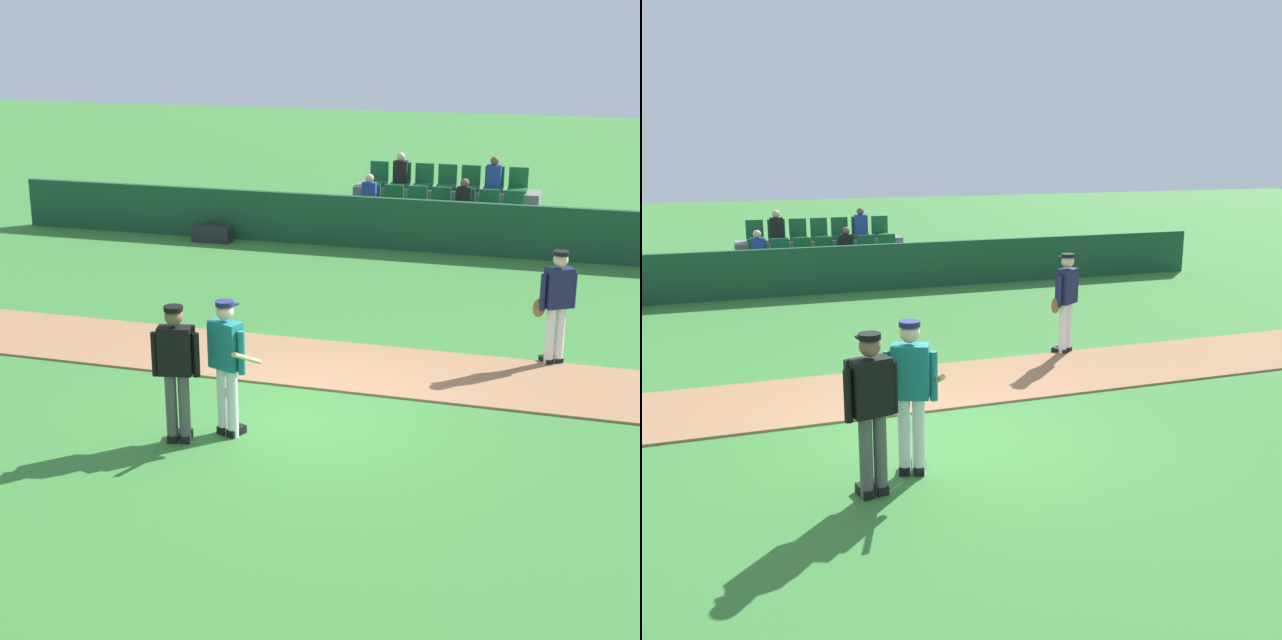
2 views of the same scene
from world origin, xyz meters
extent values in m
plane|color=#387A33|center=(0.00, 0.00, 0.00)|extent=(80.00, 80.00, 0.00)
cube|color=#9E704C|center=(0.00, 1.97, 0.01)|extent=(28.00, 2.02, 0.03)
cube|color=#19472D|center=(0.00, 9.52, 0.58)|extent=(20.00, 0.16, 1.15)
cube|color=slate|center=(0.00, 10.97, 0.15)|extent=(4.45, 2.10, 0.30)
cube|color=slate|center=(0.00, 10.54, 0.50)|extent=(4.35, 0.85, 0.40)
cube|color=#196033|center=(-1.65, 10.44, 0.75)|extent=(0.44, 0.40, 0.08)
cube|color=#196033|center=(-1.65, 10.66, 1.00)|extent=(0.44, 0.08, 0.50)
cube|color=#263F99|center=(-1.65, 10.49, 1.05)|extent=(0.32, 0.22, 0.52)
sphere|color=beige|center=(-1.65, 10.49, 1.40)|extent=(0.20, 0.20, 0.20)
cube|color=#196033|center=(-1.10, 10.44, 0.75)|extent=(0.44, 0.40, 0.08)
cube|color=#196033|center=(-1.10, 10.66, 1.00)|extent=(0.44, 0.08, 0.50)
cube|color=#196033|center=(-0.55, 10.44, 0.75)|extent=(0.44, 0.40, 0.08)
cube|color=#196033|center=(-0.55, 10.66, 1.00)|extent=(0.44, 0.08, 0.50)
cube|color=#196033|center=(0.00, 10.44, 0.75)|extent=(0.44, 0.40, 0.08)
cube|color=#196033|center=(0.00, 10.66, 1.00)|extent=(0.44, 0.08, 0.50)
cube|color=#196033|center=(0.55, 10.44, 0.75)|extent=(0.44, 0.40, 0.08)
cube|color=#196033|center=(0.55, 10.66, 1.00)|extent=(0.44, 0.08, 0.50)
cube|color=black|center=(0.55, 10.49, 1.05)|extent=(0.32, 0.22, 0.52)
sphere|color=brown|center=(0.55, 10.49, 1.40)|extent=(0.20, 0.20, 0.20)
cube|color=#196033|center=(1.10, 10.44, 0.75)|extent=(0.44, 0.40, 0.08)
cube|color=#196033|center=(1.10, 10.66, 1.00)|extent=(0.44, 0.08, 0.50)
cube|color=#196033|center=(1.65, 10.44, 0.75)|extent=(0.44, 0.40, 0.08)
cube|color=#196033|center=(1.65, 10.66, 1.00)|extent=(0.44, 0.08, 0.50)
cube|color=slate|center=(0.00, 11.39, 0.90)|extent=(4.35, 0.85, 0.40)
cube|color=#196033|center=(-1.65, 11.29, 1.15)|extent=(0.44, 0.40, 0.08)
cube|color=#196033|center=(-1.65, 11.51, 1.40)|extent=(0.44, 0.08, 0.50)
cube|color=#196033|center=(-1.10, 11.29, 1.15)|extent=(0.44, 0.40, 0.08)
cube|color=#196033|center=(-1.10, 11.51, 1.40)|extent=(0.44, 0.08, 0.50)
cube|color=black|center=(-1.10, 11.34, 1.45)|extent=(0.32, 0.22, 0.52)
sphere|color=beige|center=(-1.10, 11.34, 1.80)|extent=(0.20, 0.20, 0.20)
cube|color=#196033|center=(-0.55, 11.29, 1.15)|extent=(0.44, 0.40, 0.08)
cube|color=#196033|center=(-0.55, 11.51, 1.40)|extent=(0.44, 0.08, 0.50)
cube|color=#196033|center=(0.00, 11.29, 1.15)|extent=(0.44, 0.40, 0.08)
cube|color=#196033|center=(0.00, 11.51, 1.40)|extent=(0.44, 0.08, 0.50)
cube|color=#196033|center=(0.55, 11.29, 1.15)|extent=(0.44, 0.40, 0.08)
cube|color=#196033|center=(0.55, 11.51, 1.40)|extent=(0.44, 0.08, 0.50)
cube|color=#196033|center=(1.10, 11.29, 1.15)|extent=(0.44, 0.40, 0.08)
cube|color=#196033|center=(1.10, 11.51, 1.40)|extent=(0.44, 0.08, 0.50)
cube|color=#263F99|center=(1.10, 11.34, 1.45)|extent=(0.32, 0.22, 0.52)
sphere|color=brown|center=(1.10, 11.34, 1.80)|extent=(0.20, 0.20, 0.20)
cube|color=#196033|center=(1.65, 11.29, 1.15)|extent=(0.44, 0.40, 0.08)
cube|color=#196033|center=(1.65, 11.51, 1.40)|extent=(0.44, 0.08, 0.50)
cylinder|color=white|center=(-0.80, -0.77, 0.45)|extent=(0.14, 0.14, 0.90)
cylinder|color=white|center=(-0.65, -0.82, 0.45)|extent=(0.14, 0.14, 0.90)
cube|color=black|center=(-0.78, -0.71, 0.05)|extent=(0.20, 0.29, 0.10)
cube|color=black|center=(-0.63, -0.77, 0.05)|extent=(0.20, 0.29, 0.10)
cube|color=#197075|center=(-0.72, -0.80, 1.20)|extent=(0.45, 0.34, 0.60)
cylinder|color=#197075|center=(-0.96, -0.71, 1.15)|extent=(0.09, 0.09, 0.55)
cylinder|color=#197075|center=(-0.49, -0.88, 1.15)|extent=(0.09, 0.09, 0.55)
sphere|color=beige|center=(-0.72, -0.80, 1.63)|extent=(0.22, 0.22, 0.22)
cylinder|color=#191E4C|center=(-0.72, -0.80, 1.73)|extent=(0.23, 0.23, 0.06)
cube|color=#191E4C|center=(-0.69, -0.70, 1.70)|extent=(0.21, 0.17, 0.02)
cylinder|color=tan|center=(-0.45, -0.79, 1.05)|extent=(0.10, 0.80, 0.41)
cylinder|color=#4C4C4C|center=(-1.31, -1.18, 0.45)|extent=(0.14, 0.14, 0.90)
cylinder|color=#4C4C4C|center=(-1.15, -1.15, 0.45)|extent=(0.14, 0.14, 0.90)
cube|color=black|center=(-1.32, -1.12, 0.05)|extent=(0.17, 0.28, 0.10)
cube|color=black|center=(-1.16, -1.09, 0.05)|extent=(0.17, 0.28, 0.10)
cube|color=black|center=(-1.23, -1.16, 1.20)|extent=(0.44, 0.30, 0.60)
cylinder|color=black|center=(-1.47, -1.22, 1.15)|extent=(0.09, 0.09, 0.55)
cylinder|color=black|center=(-0.98, -1.11, 1.15)|extent=(0.09, 0.09, 0.55)
sphere|color=brown|center=(-1.23, -1.16, 1.63)|extent=(0.22, 0.22, 0.22)
cylinder|color=black|center=(-1.23, -1.16, 1.73)|extent=(0.23, 0.23, 0.06)
cube|color=black|center=(-1.25, -1.07, 1.70)|extent=(0.20, 0.16, 0.02)
cube|color=black|center=(-1.26, -1.04, 1.20)|extent=(0.45, 0.17, 0.56)
cylinder|color=white|center=(2.97, 2.92, 0.45)|extent=(0.14, 0.14, 0.90)
cylinder|color=white|center=(3.11, 3.01, 0.45)|extent=(0.14, 0.14, 0.90)
cube|color=black|center=(2.94, 2.97, 0.05)|extent=(0.24, 0.28, 0.10)
cube|color=black|center=(3.07, 3.06, 0.05)|extent=(0.24, 0.28, 0.10)
cube|color=#191E47|center=(3.04, 2.96, 1.20)|extent=(0.46, 0.40, 0.60)
cylinder|color=#191E47|center=(2.83, 2.83, 1.15)|extent=(0.09, 0.09, 0.55)
cylinder|color=#191E47|center=(3.25, 3.10, 1.15)|extent=(0.09, 0.09, 0.55)
sphere|color=beige|center=(3.04, 2.96, 1.63)|extent=(0.22, 0.22, 0.22)
cylinder|color=black|center=(3.04, 2.96, 1.73)|extent=(0.23, 0.23, 0.06)
cube|color=black|center=(2.99, 3.05, 1.70)|extent=(0.22, 0.20, 0.02)
ellipsoid|color=brown|center=(2.78, 2.86, 0.90)|extent=(0.23, 0.21, 0.28)
cube|color=#232328|center=(-5.03, 9.07, 0.18)|extent=(0.90, 0.36, 0.36)
camera|label=1|loc=(3.53, -11.16, 5.10)|focal=54.26mm
camera|label=2|loc=(-2.58, -8.03, 3.60)|focal=40.75mm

